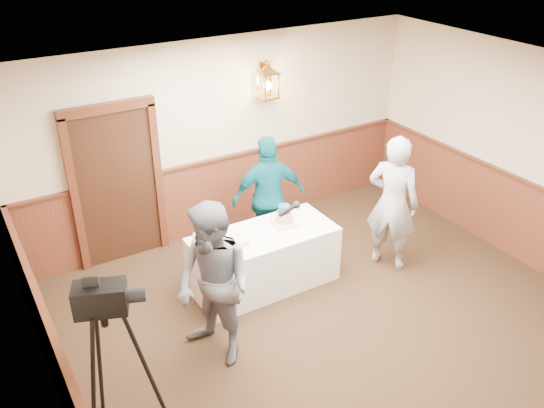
{
  "coord_description": "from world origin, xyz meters",
  "views": [
    {
      "loc": [
        -3.3,
        -3.32,
        4.37
      ],
      "look_at": [
        -0.3,
        1.7,
        1.25
      ],
      "focal_mm": 38.0,
      "sensor_mm": 36.0,
      "label": 1
    }
  ],
  "objects_px": {
    "baker": "(393,203)",
    "sheet_cake_yellow": "(233,243)",
    "display_table": "(264,259)",
    "interviewer": "(214,286)",
    "assistant_p": "(269,197)",
    "tv_camera_rig": "(114,375)",
    "tiered_cake": "(284,217)",
    "sheet_cake_green": "(208,239)"
  },
  "relations": [
    {
      "from": "assistant_p",
      "to": "tv_camera_rig",
      "type": "bearing_deg",
      "value": 49.65
    },
    {
      "from": "display_table",
      "to": "tiered_cake",
      "type": "xyz_separation_m",
      "value": [
        0.33,
        0.05,
        0.48
      ]
    },
    {
      "from": "interviewer",
      "to": "baker",
      "type": "distance_m",
      "value": 2.76
    },
    {
      "from": "assistant_p",
      "to": "interviewer",
      "type": "bearing_deg",
      "value": 57.44
    },
    {
      "from": "sheet_cake_yellow",
      "to": "tv_camera_rig",
      "type": "bearing_deg",
      "value": -143.89
    },
    {
      "from": "interviewer",
      "to": "tv_camera_rig",
      "type": "distance_m",
      "value": 1.34
    },
    {
      "from": "tiered_cake",
      "to": "tv_camera_rig",
      "type": "distance_m",
      "value": 2.99
    },
    {
      "from": "sheet_cake_yellow",
      "to": "tiered_cake",
      "type": "bearing_deg",
      "value": 7.39
    },
    {
      "from": "display_table",
      "to": "baker",
      "type": "height_order",
      "value": "baker"
    },
    {
      "from": "sheet_cake_green",
      "to": "interviewer",
      "type": "relative_size",
      "value": 0.18
    },
    {
      "from": "display_table",
      "to": "assistant_p",
      "type": "xyz_separation_m",
      "value": [
        0.45,
        0.63,
        0.48
      ]
    },
    {
      "from": "tv_camera_rig",
      "to": "display_table",
      "type": "bearing_deg",
      "value": 52.34
    },
    {
      "from": "interviewer",
      "to": "baker",
      "type": "height_order",
      "value": "baker"
    },
    {
      "from": "display_table",
      "to": "tiered_cake",
      "type": "bearing_deg",
      "value": 9.49
    },
    {
      "from": "sheet_cake_yellow",
      "to": "sheet_cake_green",
      "type": "xyz_separation_m",
      "value": [
        -0.22,
        0.22,
        0.01
      ]
    },
    {
      "from": "baker",
      "to": "sheet_cake_yellow",
      "type": "bearing_deg",
      "value": 47.31
    },
    {
      "from": "sheet_cake_green",
      "to": "tv_camera_rig",
      "type": "relative_size",
      "value": 0.19
    },
    {
      "from": "interviewer",
      "to": "tv_camera_rig",
      "type": "relative_size",
      "value": 1.07
    },
    {
      "from": "sheet_cake_green",
      "to": "sheet_cake_yellow",
      "type": "bearing_deg",
      "value": -44.09
    },
    {
      "from": "baker",
      "to": "tiered_cake",
      "type": "bearing_deg",
      "value": 37.54
    },
    {
      "from": "display_table",
      "to": "interviewer",
      "type": "relative_size",
      "value": 0.99
    },
    {
      "from": "interviewer",
      "to": "assistant_p",
      "type": "xyz_separation_m",
      "value": [
        1.52,
        1.48,
        -0.05
      ]
    },
    {
      "from": "sheet_cake_yellow",
      "to": "tv_camera_rig",
      "type": "relative_size",
      "value": 0.18
    },
    {
      "from": "tiered_cake",
      "to": "interviewer",
      "type": "height_order",
      "value": "interviewer"
    },
    {
      "from": "baker",
      "to": "tv_camera_rig",
      "type": "bearing_deg",
      "value": 71.7
    },
    {
      "from": "display_table",
      "to": "sheet_cake_yellow",
      "type": "distance_m",
      "value": 0.6
    },
    {
      "from": "sheet_cake_yellow",
      "to": "interviewer",
      "type": "bearing_deg",
      "value": -128.14
    },
    {
      "from": "display_table",
      "to": "assistant_p",
      "type": "bearing_deg",
      "value": 54.58
    },
    {
      "from": "display_table",
      "to": "tiered_cake",
      "type": "distance_m",
      "value": 0.58
    },
    {
      "from": "display_table",
      "to": "baker",
      "type": "xyz_separation_m",
      "value": [
        1.65,
        -0.44,
        0.55
      ]
    },
    {
      "from": "baker",
      "to": "tv_camera_rig",
      "type": "xyz_separation_m",
      "value": [
        -3.94,
        -0.95,
        -0.16
      ]
    },
    {
      "from": "tiered_cake",
      "to": "interviewer",
      "type": "xyz_separation_m",
      "value": [
        -1.4,
        -0.91,
        0.05
      ]
    },
    {
      "from": "tiered_cake",
      "to": "baker",
      "type": "xyz_separation_m",
      "value": [
        1.33,
        -0.5,
        0.06
      ]
    },
    {
      "from": "display_table",
      "to": "sheet_cake_yellow",
      "type": "height_order",
      "value": "sheet_cake_yellow"
    },
    {
      "from": "tiered_cake",
      "to": "interviewer",
      "type": "relative_size",
      "value": 0.17
    },
    {
      "from": "sheet_cake_green",
      "to": "assistant_p",
      "type": "height_order",
      "value": "assistant_p"
    },
    {
      "from": "display_table",
      "to": "tv_camera_rig",
      "type": "relative_size",
      "value": 1.06
    },
    {
      "from": "tiered_cake",
      "to": "interviewer",
      "type": "distance_m",
      "value": 1.67
    },
    {
      "from": "baker",
      "to": "assistant_p",
      "type": "xyz_separation_m",
      "value": [
        -1.2,
        1.07,
        -0.07
      ]
    },
    {
      "from": "assistant_p",
      "to": "sheet_cake_yellow",
      "type": "bearing_deg",
      "value": 50.46
    },
    {
      "from": "interviewer",
      "to": "tv_camera_rig",
      "type": "bearing_deg",
      "value": -83.65
    },
    {
      "from": "sheet_cake_green",
      "to": "baker",
      "type": "xyz_separation_m",
      "value": [
        2.31,
        -0.61,
        0.13
      ]
    }
  ]
}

